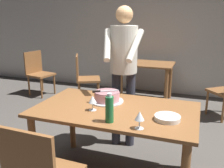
{
  "coord_description": "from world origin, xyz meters",
  "views": [
    {
      "loc": [
        0.73,
        -2.11,
        1.6
      ],
      "look_at": [
        -0.14,
        0.29,
        0.9
      ],
      "focal_mm": 39.72,
      "sensor_mm": 36.0,
      "label": 1
    }
  ],
  "objects_px": {
    "cake_on_platter": "(107,97)",
    "person_cutting_cake": "(124,62)",
    "background_table": "(147,71)",
    "main_dining_table": "(115,118)",
    "cake_knife": "(100,91)",
    "wine_glass_far": "(140,116)",
    "plate_stack": "(167,118)",
    "background_chair_3": "(38,71)",
    "water_bottle": "(109,109)",
    "background_chair_1": "(84,76)",
    "wine_glass_near": "(93,100)"
  },
  "relations": [
    {
      "from": "water_bottle",
      "to": "person_cutting_cake",
      "type": "height_order",
      "value": "person_cutting_cake"
    },
    {
      "from": "wine_glass_near",
      "to": "background_chair_3",
      "type": "relative_size",
      "value": 0.16
    },
    {
      "from": "plate_stack",
      "to": "background_table",
      "type": "distance_m",
      "value": 2.72
    },
    {
      "from": "water_bottle",
      "to": "background_chair_1",
      "type": "bearing_deg",
      "value": 120.68
    },
    {
      "from": "person_cutting_cake",
      "to": "background_chair_1",
      "type": "height_order",
      "value": "person_cutting_cake"
    },
    {
      "from": "wine_glass_near",
      "to": "background_chair_1",
      "type": "height_order",
      "value": "background_chair_1"
    },
    {
      "from": "cake_knife",
      "to": "wine_glass_near",
      "type": "relative_size",
      "value": 1.67
    },
    {
      "from": "background_chair_1",
      "to": "wine_glass_far",
      "type": "bearing_deg",
      "value": -55.26
    },
    {
      "from": "cake_on_platter",
      "to": "wine_glass_far",
      "type": "distance_m",
      "value": 0.69
    },
    {
      "from": "plate_stack",
      "to": "person_cutting_cake",
      "type": "bearing_deg",
      "value": 129.17
    },
    {
      "from": "person_cutting_cake",
      "to": "background_table",
      "type": "xyz_separation_m",
      "value": [
        -0.1,
        1.83,
        -0.5
      ]
    },
    {
      "from": "person_cutting_cake",
      "to": "wine_glass_far",
      "type": "bearing_deg",
      "value": -66.14
    },
    {
      "from": "background_chair_1",
      "to": "background_table",
      "type": "bearing_deg",
      "value": 22.44
    },
    {
      "from": "person_cutting_cake",
      "to": "cake_knife",
      "type": "bearing_deg",
      "value": -97.49
    },
    {
      "from": "cake_knife",
      "to": "background_chair_1",
      "type": "relative_size",
      "value": 0.27
    },
    {
      "from": "cake_on_platter",
      "to": "wine_glass_near",
      "type": "height_order",
      "value": "wine_glass_near"
    },
    {
      "from": "background_table",
      "to": "main_dining_table",
      "type": "bearing_deg",
      "value": -84.65
    },
    {
      "from": "cake_on_platter",
      "to": "background_table",
      "type": "distance_m",
      "value": 2.36
    },
    {
      "from": "wine_glass_near",
      "to": "background_chair_1",
      "type": "xyz_separation_m",
      "value": [
        -1.16,
        2.17,
        -0.36
      ]
    },
    {
      "from": "water_bottle",
      "to": "background_table",
      "type": "bearing_deg",
      "value": 95.96
    },
    {
      "from": "wine_glass_far",
      "to": "cake_knife",
      "type": "bearing_deg",
      "value": 138.29
    },
    {
      "from": "wine_glass_far",
      "to": "background_chair_1",
      "type": "relative_size",
      "value": 0.16
    },
    {
      "from": "water_bottle",
      "to": "background_table",
      "type": "distance_m",
      "value": 2.85
    },
    {
      "from": "background_table",
      "to": "background_chair_1",
      "type": "height_order",
      "value": "background_chair_1"
    },
    {
      "from": "main_dining_table",
      "to": "wine_glass_near",
      "type": "xyz_separation_m",
      "value": [
        -0.18,
        -0.13,
        0.21
      ]
    },
    {
      "from": "plate_stack",
      "to": "wine_glass_far",
      "type": "relative_size",
      "value": 1.53
    },
    {
      "from": "cake_knife",
      "to": "person_cutting_cake",
      "type": "distance_m",
      "value": 0.6
    },
    {
      "from": "wine_glass_far",
      "to": "background_chair_1",
      "type": "bearing_deg",
      "value": 124.74
    },
    {
      "from": "wine_glass_near",
      "to": "background_table",
      "type": "height_order",
      "value": "wine_glass_near"
    },
    {
      "from": "plate_stack",
      "to": "person_cutting_cake",
      "type": "height_order",
      "value": "person_cutting_cake"
    },
    {
      "from": "background_chair_1",
      "to": "cake_on_platter",
      "type": "bearing_deg",
      "value": -57.66
    },
    {
      "from": "person_cutting_cake",
      "to": "background_chair_1",
      "type": "bearing_deg",
      "value": 131.4
    },
    {
      "from": "cake_knife",
      "to": "plate_stack",
      "type": "bearing_deg",
      "value": -17.67
    },
    {
      "from": "wine_glass_far",
      "to": "water_bottle",
      "type": "relative_size",
      "value": 0.58
    },
    {
      "from": "cake_knife",
      "to": "background_chair_1",
      "type": "bearing_deg",
      "value": 120.51
    },
    {
      "from": "plate_stack",
      "to": "background_chair_1",
      "type": "height_order",
      "value": "background_chair_1"
    },
    {
      "from": "cake_on_platter",
      "to": "wine_glass_far",
      "type": "relative_size",
      "value": 2.36
    },
    {
      "from": "wine_glass_far",
      "to": "water_bottle",
      "type": "distance_m",
      "value": 0.27
    },
    {
      "from": "cake_knife",
      "to": "wine_glass_far",
      "type": "height_order",
      "value": "wine_glass_far"
    },
    {
      "from": "person_cutting_cake",
      "to": "background_chair_3",
      "type": "distance_m",
      "value": 2.78
    },
    {
      "from": "wine_glass_near",
      "to": "person_cutting_cake",
      "type": "bearing_deg",
      "value": 86.34
    },
    {
      "from": "plate_stack",
      "to": "background_chair_3",
      "type": "xyz_separation_m",
      "value": [
        -2.95,
        2.22,
        -0.28
      ]
    },
    {
      "from": "water_bottle",
      "to": "background_chair_3",
      "type": "xyz_separation_m",
      "value": [
        -2.5,
        2.42,
        -0.37
      ]
    },
    {
      "from": "cake_on_platter",
      "to": "person_cutting_cake",
      "type": "height_order",
      "value": "person_cutting_cake"
    },
    {
      "from": "wine_glass_far",
      "to": "plate_stack",
      "type": "bearing_deg",
      "value": 52.9
    },
    {
      "from": "cake_knife",
      "to": "person_cutting_cake",
      "type": "relative_size",
      "value": 0.14
    },
    {
      "from": "plate_stack",
      "to": "background_table",
      "type": "bearing_deg",
      "value": 105.88
    },
    {
      "from": "cake_on_platter",
      "to": "water_bottle",
      "type": "xyz_separation_m",
      "value": [
        0.2,
        -0.47,
        0.06
      ]
    },
    {
      "from": "plate_stack",
      "to": "water_bottle",
      "type": "xyz_separation_m",
      "value": [
        -0.45,
        -0.2,
        0.09
      ]
    },
    {
      "from": "plate_stack",
      "to": "person_cutting_cake",
      "type": "xyz_separation_m",
      "value": [
        -0.64,
        0.78,
        0.31
      ]
    }
  ]
}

